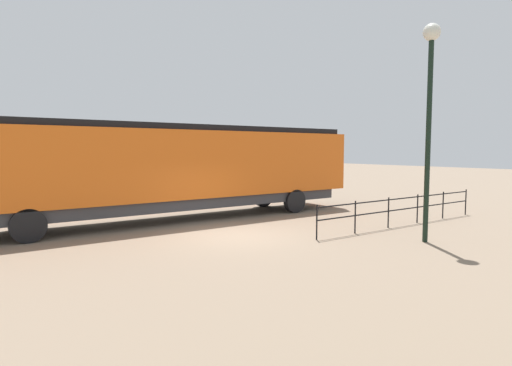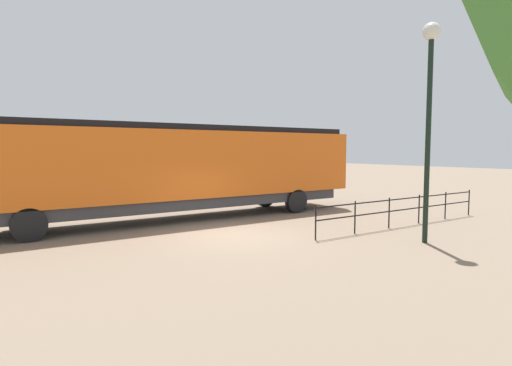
% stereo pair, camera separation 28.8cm
% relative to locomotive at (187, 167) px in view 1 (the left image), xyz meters
% --- Properties ---
extents(ground_plane, '(120.00, 120.00, 0.00)m').
position_rel_locomotive_xyz_m(ground_plane, '(4.11, -0.17, -2.23)').
color(ground_plane, '#84705B').
extents(locomotive, '(2.83, 17.21, 3.96)m').
position_rel_locomotive_xyz_m(locomotive, '(0.00, 0.00, 0.00)').
color(locomotive, orange).
rests_on(locomotive, ground_plane).
extents(lamp_post, '(0.53, 0.53, 6.82)m').
position_rel_locomotive_xyz_m(lamp_post, '(8.39, 4.30, 2.57)').
color(lamp_post, black).
rests_on(lamp_post, ground_plane).
extents(platform_fence, '(0.05, 9.25, 1.15)m').
position_rel_locomotive_xyz_m(platform_fence, '(6.18, 6.27, -1.48)').
color(platform_fence, black).
rests_on(platform_fence, ground_plane).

